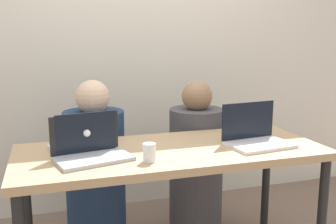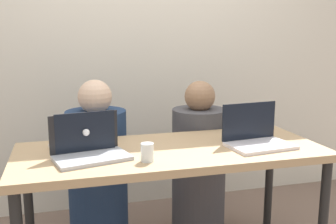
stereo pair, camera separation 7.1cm
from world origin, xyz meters
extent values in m
cube|color=silver|center=(0.00, 1.12, 1.32)|extent=(4.50, 0.10, 2.64)
cube|color=tan|center=(0.00, 0.00, 0.74)|extent=(1.59, 0.65, 0.04)
cylinder|color=black|center=(0.74, -0.28, 0.36)|extent=(0.05, 0.05, 0.72)
cylinder|color=black|center=(-0.74, 0.28, 0.36)|extent=(0.05, 0.05, 0.72)
cylinder|color=black|center=(0.74, 0.28, 0.36)|extent=(0.05, 0.05, 0.72)
cylinder|color=navy|center=(-0.34, 0.51, 0.44)|extent=(0.45, 0.45, 0.88)
sphere|color=beige|center=(-0.34, 0.51, 0.97)|extent=(0.21, 0.21, 0.21)
cylinder|color=#47464C|center=(0.34, 0.51, 0.43)|extent=(0.40, 0.40, 0.85)
sphere|color=#997051|center=(0.34, 0.51, 0.94)|extent=(0.20, 0.20, 0.20)
cube|color=#ADB1BB|center=(-0.41, -0.09, 0.76)|extent=(0.38, 0.28, 0.02)
cube|color=black|center=(-0.44, 0.02, 0.87)|extent=(0.33, 0.09, 0.19)
sphere|color=white|center=(-0.44, 0.03, 0.87)|extent=(0.03, 0.03, 0.03)
cube|color=silver|center=(-0.45, 0.12, 0.76)|extent=(0.33, 0.26, 0.02)
cube|color=black|center=(-0.43, 0.01, 0.87)|extent=(0.29, 0.06, 0.19)
sphere|color=white|center=(-0.43, -0.01, 0.87)|extent=(0.03, 0.03, 0.03)
cube|color=silver|center=(0.45, -0.11, 0.76)|extent=(0.35, 0.26, 0.02)
cube|color=black|center=(0.44, 0.01, 0.87)|extent=(0.33, 0.05, 0.20)
sphere|color=white|center=(0.44, 0.02, 0.87)|extent=(0.04, 0.04, 0.04)
cylinder|color=white|center=(-0.17, -0.18, 0.80)|extent=(0.06, 0.06, 0.09)
cylinder|color=silver|center=(-0.17, -0.18, 0.78)|extent=(0.05, 0.05, 0.05)
camera|label=1|loc=(-0.61, -1.87, 1.33)|focal=42.00mm
camera|label=2|loc=(-0.54, -1.89, 1.33)|focal=42.00mm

